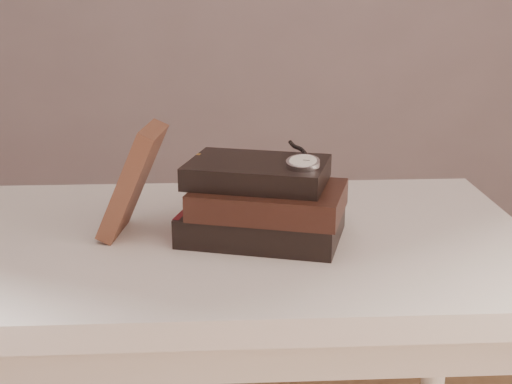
{
  "coord_description": "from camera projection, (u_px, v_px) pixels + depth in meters",
  "views": [
    {
      "loc": [
        -0.0,
        -0.75,
        1.16
      ],
      "look_at": [
        0.06,
        0.33,
        0.82
      ],
      "focal_mm": 51.27,
      "sensor_mm": 36.0,
      "label": 1
    }
  ],
  "objects": [
    {
      "name": "pocket_watch",
      "position": [
        303.0,
        161.0,
        1.1
      ],
      "size": [
        0.06,
        0.16,
        0.02
      ],
      "color": "silver",
      "rests_on": "book_stack"
    },
    {
      "name": "eyeglasses",
      "position": [
        224.0,
        178.0,
        1.23
      ],
      "size": [
        0.13,
        0.14,
        0.05
      ],
      "color": "silver",
      "rests_on": "book_stack"
    },
    {
      "name": "journal",
      "position": [
        133.0,
        181.0,
        1.15
      ],
      "size": [
        0.11,
        0.13,
        0.18
      ],
      "primitive_type": "cube",
      "rotation": [
        0.0,
        0.42,
        -0.14
      ],
      "color": "#48261B",
      "rests_on": "table"
    },
    {
      "name": "book_stack",
      "position": [
        263.0,
        203.0,
        1.14
      ],
      "size": [
        0.28,
        0.23,
        0.12
      ],
      "color": "black",
      "rests_on": "table"
    },
    {
      "name": "table",
      "position": [
        221.0,
        287.0,
        1.19
      ],
      "size": [
        1.0,
        0.6,
        0.75
      ],
      "color": "silver",
      "rests_on": "ground"
    }
  ]
}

